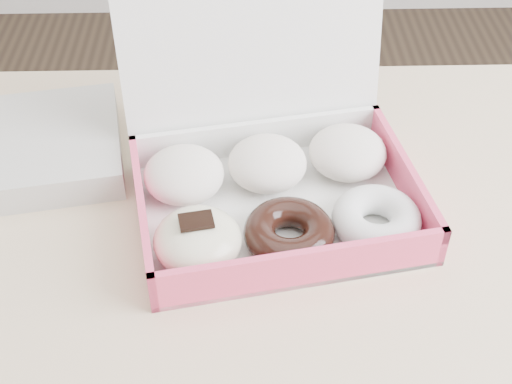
{
  "coord_description": "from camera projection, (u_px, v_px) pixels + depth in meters",
  "views": [
    {
      "loc": [
        -0.11,
        -0.49,
        1.31
      ],
      "look_at": [
        -0.1,
        0.08,
        0.79
      ],
      "focal_mm": 50.0,
      "sensor_mm": 36.0,
      "label": 1
    }
  ],
  "objects": [
    {
      "name": "table",
      "position": [
        344.0,
        321.0,
        0.8
      ],
      "size": [
        1.2,
        0.8,
        0.75
      ],
      "color": "#D4BA8C",
      "rests_on": "ground"
    },
    {
      "name": "donut_box",
      "position": [
        271.0,
        180.0,
        0.8
      ],
      "size": [
        0.35,
        0.32,
        0.22
      ],
      "rotation": [
        0.0,
        0.0,
        0.18
      ],
      "color": "white",
      "rests_on": "table"
    },
    {
      "name": "newspapers",
      "position": [
        21.0,
        149.0,
        0.87
      ],
      "size": [
        0.27,
        0.23,
        0.04
      ],
      "primitive_type": "cube",
      "rotation": [
        0.0,
        0.0,
        0.17
      ],
      "color": "beige",
      "rests_on": "table"
    }
  ]
}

